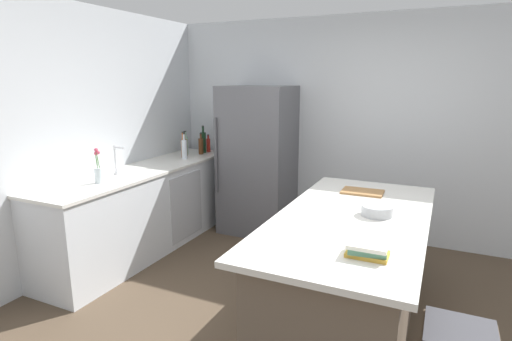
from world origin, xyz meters
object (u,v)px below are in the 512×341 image
syrup_bottle (201,146)px  soda_bottle (184,149)px  sink_faucet (116,159)px  gin_bottle (185,145)px  vinegar_bottle (183,147)px  hot_sauce_bottle (208,145)px  flower_vase (98,172)px  kitchen_island (349,272)px  cookbook_stack (368,249)px  cutting_board (362,192)px  wine_bottle (203,142)px  whiskey_bottle (184,147)px  refrigerator (257,160)px  mixing_bowl (377,210)px

syrup_bottle → soda_bottle: bearing=-90.7°
sink_faucet → gin_bottle: gin_bottle is taller
vinegar_bottle → soda_bottle: size_ratio=1.01×
syrup_bottle → soda_bottle: soda_bottle is taller
sink_faucet → gin_bottle: bearing=91.4°
hot_sauce_bottle → vinegar_bottle: 0.49m
flower_vase → soda_bottle: 1.33m
sink_faucet → hot_sauce_bottle: (0.13, 1.55, -0.06)m
sink_faucet → hot_sauce_bottle: bearing=85.2°
kitchen_island → flower_vase: size_ratio=6.51×
vinegar_bottle → kitchen_island: bearing=-28.1°
cookbook_stack → kitchen_island: bearing=108.7°
kitchen_island → cutting_board: bearing=94.6°
cutting_board → wine_bottle: bearing=156.1°
wine_bottle → vinegar_bottle: 0.40m
kitchen_island → flower_vase: 2.41m
whiskey_bottle → wine_bottle: bearing=72.4°
vinegar_bottle → soda_bottle: (0.08, -0.08, -0.00)m
kitchen_island → hot_sauce_bottle: (-2.31, 1.75, 0.56)m
wine_bottle → vinegar_bottle: wine_bottle is taller
vinegar_bottle → cutting_board: 2.40m
refrigerator → cutting_board: 1.74m
cutting_board → vinegar_bottle: bearing=165.3°
whiskey_bottle → flower_vase: bearing=-86.8°
kitchen_island → mixing_bowl: 0.52m
wine_bottle → cookbook_stack: 3.46m
wine_bottle → whiskey_bottle: (-0.09, -0.30, -0.03)m
soda_bottle → cutting_board: bearing=-13.3°
flower_vase → wine_bottle: wine_bottle is taller
sink_faucet → hot_sauce_bottle: 1.56m
mixing_bowl → refrigerator: bearing=137.7°
hot_sauce_bottle → soda_bottle: (0.01, -0.57, 0.03)m
kitchen_island → soda_bottle: (-2.30, 1.19, 0.59)m
gin_bottle → flower_vase: bearing=-85.3°
sink_faucet → mixing_bowl: sink_faucet is taller
syrup_bottle → cookbook_stack: (2.52, -2.21, -0.09)m
flower_vase → cutting_board: flower_vase is taller
refrigerator → cutting_board: size_ratio=5.03×
flower_vase → cutting_board: 2.42m
kitchen_island → gin_bottle: bearing=149.5°
wine_bottle → vinegar_bottle: size_ratio=1.12×
hot_sauce_bottle → syrup_bottle: (0.01, -0.20, 0.02)m
mixing_bowl → vinegar_bottle: bearing=154.9°
vinegar_bottle → refrigerator: bearing=21.5°
refrigerator → gin_bottle: refrigerator is taller
wine_bottle → syrup_bottle: size_ratio=1.30×
refrigerator → cutting_board: refrigerator is taller
vinegar_bottle → mixing_bowl: size_ratio=1.40×
syrup_bottle → cookbook_stack: bearing=-41.3°
refrigerator → sink_faucet: (-0.93, -1.41, 0.18)m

